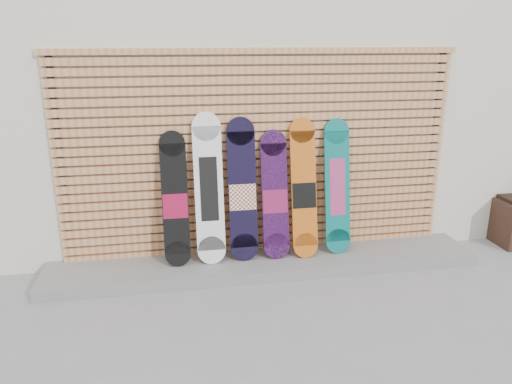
# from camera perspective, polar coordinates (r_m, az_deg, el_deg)

# --- Properties ---
(ground) EXTENTS (80.00, 80.00, 0.00)m
(ground) POSITION_cam_1_polar(r_m,az_deg,el_deg) (4.91, 4.25, -11.99)
(ground) COLOR gray
(ground) RESTS_ON ground
(building) EXTENTS (12.00, 5.00, 3.60)m
(building) POSITION_cam_1_polar(r_m,az_deg,el_deg) (7.82, 1.69, 12.98)
(building) COLOR silver
(building) RESTS_ON ground
(concrete_step) EXTENTS (4.60, 0.70, 0.12)m
(concrete_step) POSITION_cam_1_polar(r_m,az_deg,el_deg) (5.44, 0.93, -8.14)
(concrete_step) COLOR slate
(concrete_step) RESTS_ON ground
(slat_wall) EXTENTS (4.26, 0.08, 2.29)m
(slat_wall) POSITION_cam_1_polar(r_m,az_deg,el_deg) (5.33, 0.38, 4.42)
(slat_wall) COLOR tan
(slat_wall) RESTS_ON ground
(snowboard_0) EXTENTS (0.27, 0.32, 1.38)m
(snowboard_0) POSITION_cam_1_polar(r_m,az_deg,el_deg) (5.18, -9.24, -0.94)
(snowboard_0) COLOR black
(snowboard_0) RESTS_ON concrete_step
(snowboard_1) EXTENTS (0.30, 0.32, 1.56)m
(snowboard_1) POSITION_cam_1_polar(r_m,az_deg,el_deg) (5.16, -5.41, 0.34)
(snowboard_1) COLOR white
(snowboard_1) RESTS_ON concrete_step
(snowboard_2) EXTENTS (0.30, 0.30, 1.50)m
(snowboard_2) POSITION_cam_1_polar(r_m,az_deg,el_deg) (5.22, -1.56, 0.12)
(snowboard_2) COLOR black
(snowboard_2) RESTS_ON concrete_step
(snowboard_3) EXTENTS (0.28, 0.32, 1.35)m
(snowboard_3) POSITION_cam_1_polar(r_m,az_deg,el_deg) (5.29, 2.17, -0.44)
(snowboard_3) COLOR black
(snowboard_3) RESTS_ON concrete_step
(snowboard_4) EXTENTS (0.27, 0.35, 1.47)m
(snowboard_4) POSITION_cam_1_polar(r_m,az_deg,el_deg) (5.33, 5.49, 0.29)
(snowboard_4) COLOR #D26016
(snowboard_4) RESTS_ON concrete_step
(snowboard_5) EXTENTS (0.28, 0.30, 1.45)m
(snowboard_5) POSITION_cam_1_polar(r_m,az_deg,el_deg) (5.47, 9.27, 0.58)
(snowboard_5) COLOR #0B6C68
(snowboard_5) RESTS_ON concrete_step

